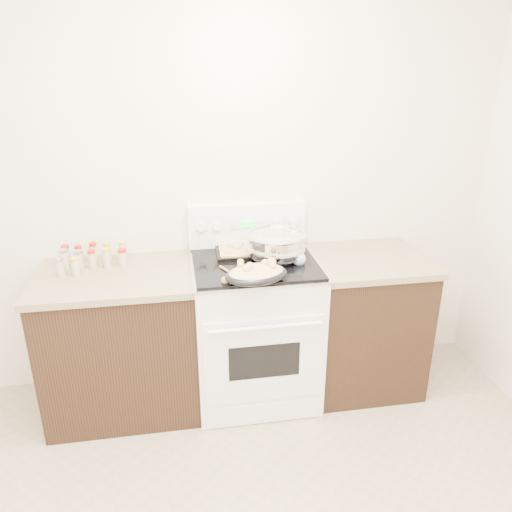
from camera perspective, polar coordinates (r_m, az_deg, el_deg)
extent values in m
cube|color=#EFE4CF|center=(3.20, -7.49, 8.12)|extent=(4.00, 0.05, 2.70)
cube|color=black|center=(3.25, -15.00, -9.74)|extent=(0.90, 0.64, 0.88)
cube|color=brown|center=(3.04, -15.84, -2.31)|extent=(0.93, 0.67, 0.04)
cube|color=black|center=(3.44, 12.02, -7.55)|extent=(0.70, 0.64, 0.88)
cube|color=brown|center=(3.24, 12.65, -0.44)|extent=(0.73, 0.67, 0.04)
cube|color=white|center=(3.24, -0.15, -8.57)|extent=(0.76, 0.66, 0.92)
cube|color=white|center=(2.96, 0.95, -11.90)|extent=(0.70, 0.01, 0.55)
cube|color=black|center=(2.96, 0.97, -11.98)|extent=(0.42, 0.01, 0.22)
cylinder|color=white|center=(2.80, 1.13, -8.17)|extent=(0.65, 0.02, 0.02)
cube|color=white|center=(3.19, 0.90, -17.49)|extent=(0.70, 0.01, 0.14)
cube|color=silver|center=(3.03, -0.16, -0.95)|extent=(0.78, 0.68, 0.01)
cube|color=black|center=(3.02, -0.16, -0.74)|extent=(0.74, 0.64, 0.01)
cube|color=white|center=(3.25, -1.02, 3.62)|extent=(0.76, 0.07, 0.28)
cylinder|color=white|center=(3.17, -6.27, 3.29)|extent=(0.06, 0.02, 0.06)
cylinder|color=white|center=(3.18, -4.47, 3.40)|extent=(0.06, 0.02, 0.06)
cylinder|color=white|center=(3.23, 2.62, 3.78)|extent=(0.06, 0.02, 0.06)
cylinder|color=white|center=(3.25, 4.34, 3.87)|extent=(0.06, 0.02, 0.06)
cube|color=#19E533|center=(3.20, -0.91, 3.62)|extent=(0.09, 0.00, 0.04)
cube|color=silver|center=(3.19, -2.33, 3.54)|extent=(0.05, 0.00, 0.05)
cube|color=silver|center=(3.21, 0.51, 3.69)|extent=(0.05, 0.00, 0.05)
ellipsoid|color=silver|center=(3.04, 2.30, 0.94)|extent=(0.42, 0.42, 0.21)
cylinder|color=silver|center=(3.06, 2.29, -0.20)|extent=(0.20, 0.20, 0.01)
torus|color=silver|center=(3.01, 2.33, 2.47)|extent=(0.37, 0.37, 0.02)
cylinder|color=silver|center=(3.03, 2.31, 1.35)|extent=(0.34, 0.34, 0.12)
cylinder|color=brown|center=(3.01, 2.33, 2.25)|extent=(0.32, 0.32, 0.00)
cube|color=beige|center=(2.98, 1.97, 2.12)|extent=(0.03, 0.03, 0.02)
cube|color=beige|center=(3.01, 3.01, 2.33)|extent=(0.03, 0.03, 0.02)
cube|color=beige|center=(3.00, 1.35, 2.31)|extent=(0.03, 0.03, 0.03)
cube|color=beige|center=(2.99, 2.48, 2.23)|extent=(0.03, 0.03, 0.02)
cube|color=beige|center=(3.02, 4.47, 2.38)|extent=(0.04, 0.04, 0.03)
cube|color=beige|center=(2.93, 3.62, 1.73)|extent=(0.03, 0.03, 0.03)
cube|color=beige|center=(3.05, 4.41, 2.54)|extent=(0.05, 0.05, 0.03)
cube|color=beige|center=(2.96, 3.07, 2.00)|extent=(0.04, 0.04, 0.02)
cube|color=beige|center=(3.11, 3.18, 2.99)|extent=(0.04, 0.04, 0.03)
cube|color=beige|center=(3.13, 2.01, 3.14)|extent=(0.03, 0.03, 0.03)
cube|color=beige|center=(3.07, 2.53, 2.73)|extent=(0.04, 0.04, 0.03)
cube|color=beige|center=(3.01, 4.84, 2.29)|extent=(0.03, 0.03, 0.02)
cube|color=beige|center=(3.01, 2.86, 2.34)|extent=(0.04, 0.04, 0.03)
cube|color=beige|center=(3.06, 0.71, 2.70)|extent=(0.03, 0.03, 0.02)
cube|color=beige|center=(3.02, 4.09, 2.39)|extent=(0.04, 0.04, 0.02)
cube|color=beige|center=(2.93, 0.43, 1.84)|extent=(0.03, 0.03, 0.02)
ellipsoid|color=black|center=(2.75, 0.02, -2.13)|extent=(0.41, 0.33, 0.08)
ellipsoid|color=tan|center=(2.74, 0.02, -1.90)|extent=(0.37, 0.29, 0.06)
sphere|color=tan|center=(2.70, -1.00, -1.47)|extent=(0.05, 0.05, 0.05)
sphere|color=tan|center=(2.73, -0.72, -1.17)|extent=(0.05, 0.05, 0.05)
sphere|color=tan|center=(2.78, 1.76, -0.72)|extent=(0.06, 0.06, 0.06)
sphere|color=tan|center=(2.77, 1.76, -0.93)|extent=(0.04, 0.04, 0.04)
sphere|color=tan|center=(2.78, -1.78, -0.70)|extent=(0.04, 0.04, 0.04)
sphere|color=tan|center=(2.79, 1.01, -0.78)|extent=(0.04, 0.04, 0.04)
sphere|color=tan|center=(2.74, 1.97, -1.14)|extent=(0.04, 0.04, 0.04)
sphere|color=tan|center=(2.76, -1.77, -1.02)|extent=(0.04, 0.04, 0.04)
cube|color=black|center=(3.16, -0.92, 0.56)|extent=(0.41, 0.30, 0.02)
cube|color=tan|center=(3.15, -0.92, 0.77)|extent=(0.37, 0.26, 0.02)
sphere|color=tan|center=(3.21, 0.60, 1.44)|extent=(0.05, 0.05, 0.05)
sphere|color=tan|center=(3.09, -0.40, 0.52)|extent=(0.03, 0.03, 0.03)
sphere|color=tan|center=(3.15, -1.97, 1.02)|extent=(0.03, 0.03, 0.03)
sphere|color=tan|center=(3.21, -0.57, 1.42)|extent=(0.03, 0.03, 0.03)
sphere|color=tan|center=(3.18, -1.95, 1.28)|extent=(0.05, 0.05, 0.05)
sphere|color=tan|center=(3.20, -1.72, 1.39)|extent=(0.03, 0.03, 0.03)
sphere|color=tan|center=(3.07, -3.25, 0.44)|extent=(0.05, 0.05, 0.05)
sphere|color=tan|center=(3.10, -0.11, 0.61)|extent=(0.04, 0.04, 0.04)
sphere|color=tan|center=(3.14, -2.23, 0.97)|extent=(0.05, 0.05, 0.05)
sphere|color=tan|center=(3.17, -2.84, 1.20)|extent=(0.04, 0.04, 0.04)
cylinder|color=tan|center=(2.84, -2.81, -1.99)|extent=(0.12, 0.23, 0.01)
sphere|color=tan|center=(2.75, -3.56, -2.81)|extent=(0.04, 0.04, 0.04)
sphere|color=#99C4E4|center=(2.99, 4.92, -0.35)|extent=(0.08, 0.08, 0.08)
cylinder|color=#99C4E4|center=(3.08, 4.95, 0.87)|extent=(0.08, 0.26, 0.07)
cylinder|color=#BFB28C|center=(3.24, -20.86, -0.02)|extent=(0.05, 0.05, 0.11)
cylinder|color=#B21414|center=(3.22, -21.00, 1.00)|extent=(0.05, 0.05, 0.02)
cylinder|color=#BFB28C|center=(3.22, -19.56, 0.00)|extent=(0.04, 0.04, 0.10)
cylinder|color=#B21414|center=(3.20, -19.69, 0.97)|extent=(0.04, 0.04, 0.02)
cylinder|color=#BFB28C|center=(3.21, -18.05, 0.20)|extent=(0.04, 0.04, 0.11)
cylinder|color=#B21414|center=(3.19, -18.18, 1.28)|extent=(0.04, 0.04, 0.02)
cylinder|color=#BFB28C|center=(3.20, -16.58, 0.28)|extent=(0.04, 0.04, 0.10)
cylinder|color=gold|center=(3.18, -16.69, 1.31)|extent=(0.05, 0.05, 0.02)
cylinder|color=#BFB28C|center=(3.18, -14.93, 0.38)|extent=(0.05, 0.05, 0.11)
cylinder|color=gold|center=(3.16, -15.04, 1.44)|extent=(0.05, 0.05, 0.02)
cylinder|color=#BFB28C|center=(3.16, -21.03, -0.53)|extent=(0.05, 0.05, 0.11)
cylinder|color=#B2B2B7|center=(3.14, -21.19, 0.56)|extent=(0.05, 0.05, 0.02)
cylinder|color=#BFB28C|center=(3.14, -19.54, -0.58)|extent=(0.05, 0.05, 0.10)
cylinder|color=#B2B2B7|center=(3.12, -19.68, 0.43)|extent=(0.05, 0.05, 0.02)
cylinder|color=#BFB28C|center=(3.12, -18.20, -0.52)|extent=(0.04, 0.04, 0.10)
cylinder|color=#B21414|center=(3.10, -18.32, 0.47)|extent=(0.04, 0.04, 0.02)
cylinder|color=#BFB28C|center=(3.11, -16.69, -0.37)|extent=(0.05, 0.05, 0.10)
cylinder|color=gold|center=(3.09, -16.81, 0.68)|extent=(0.05, 0.05, 0.02)
cylinder|color=#BFB28C|center=(3.11, -14.99, -0.34)|extent=(0.05, 0.05, 0.09)
cylinder|color=#B21414|center=(3.09, -15.09, 0.61)|extent=(0.05, 0.05, 0.02)
cylinder|color=#BFB28C|center=(3.08, -21.46, -1.38)|extent=(0.04, 0.04, 0.09)
cylinder|color=#B2B2B7|center=(3.06, -21.60, -0.44)|extent=(0.04, 0.04, 0.02)
cylinder|color=#BFB28C|center=(3.05, -19.92, -1.32)|extent=(0.04, 0.04, 0.09)
cylinder|color=gold|center=(3.03, -20.05, -0.36)|extent=(0.05, 0.05, 0.02)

